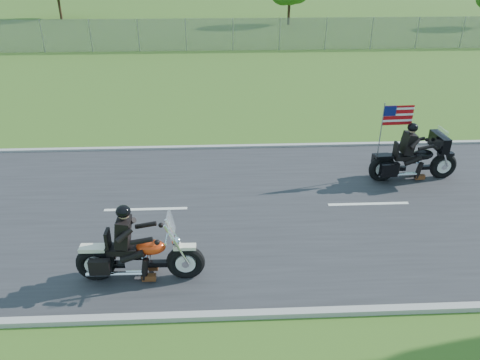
{
  "coord_description": "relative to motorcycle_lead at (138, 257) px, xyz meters",
  "views": [
    {
      "loc": [
        0.0,
        -10.78,
        6.44
      ],
      "look_at": [
        0.51,
        0.0,
        0.86
      ],
      "focal_mm": 35.0,
      "sensor_mm": 36.0,
      "label": 1
    }
  ],
  "objects": [
    {
      "name": "curb_north",
      "position": [
        1.74,
        6.87,
        -0.52
      ],
      "size": [
        120.0,
        0.18,
        0.12
      ],
      "primitive_type": "cube",
      "color": "#9E9B93",
      "rests_on": "ground"
    },
    {
      "name": "curb_south",
      "position": [
        1.74,
        -1.23,
        -0.52
      ],
      "size": [
        120.0,
        0.18,
        0.12
      ],
      "primitive_type": "cube",
      "color": "#9E9B93",
      "rests_on": "ground"
    },
    {
      "name": "fence",
      "position": [
        -3.26,
        22.82,
        0.43
      ],
      "size": [
        60.0,
        0.03,
        2.0
      ],
      "primitive_type": "cube",
      "color": "gray",
      "rests_on": "ground"
    },
    {
      "name": "motorcycle_lead",
      "position": [
        0.0,
        0.0,
        0.0
      ],
      "size": [
        2.7,
        0.65,
        1.82
      ],
      "rotation": [
        0.0,
        0.0,
        -0.02
      ],
      "color": "black",
      "rests_on": "ground"
    },
    {
      "name": "road",
      "position": [
        1.74,
        2.82,
        -0.55
      ],
      "size": [
        120.0,
        8.0,
        0.04
      ],
      "primitive_type": "cube",
      "color": "#28282B",
      "rests_on": "ground"
    },
    {
      "name": "motorcycle_follow",
      "position": [
        7.45,
        4.26,
        0.05
      ],
      "size": [
        2.71,
        0.9,
        2.26
      ],
      "rotation": [
        0.0,
        0.0,
        0.06
      ],
      "color": "black",
      "rests_on": "ground"
    },
    {
      "name": "ground",
      "position": [
        1.74,
        2.82,
        -0.57
      ],
      "size": [
        420.0,
        420.0,
        0.0
      ],
      "primitive_type": "plane",
      "color": "#35561A",
      "rests_on": "ground"
    }
  ]
}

